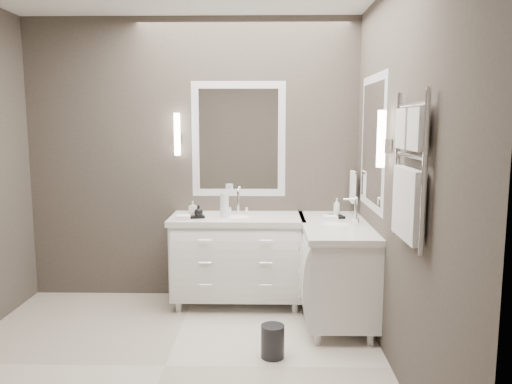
{
  "coord_description": "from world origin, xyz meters",
  "views": [
    {
      "loc": [
        0.71,
        -3.32,
        1.72
      ],
      "look_at": [
        0.63,
        0.7,
        1.15
      ],
      "focal_mm": 35.0,
      "sensor_mm": 36.0,
      "label": 1
    }
  ],
  "objects_px": {
    "vanity_right": "(336,265)",
    "waste_bin": "(273,341)",
    "vanity_back": "(238,254)",
    "towel_ladder": "(409,178)"
  },
  "relations": [
    {
      "from": "vanity_back",
      "to": "towel_ladder",
      "type": "height_order",
      "value": "towel_ladder"
    },
    {
      "from": "vanity_right",
      "to": "waste_bin",
      "type": "relative_size",
      "value": 5.1
    },
    {
      "from": "vanity_back",
      "to": "towel_ladder",
      "type": "relative_size",
      "value": 1.38
    },
    {
      "from": "towel_ladder",
      "to": "vanity_right",
      "type": "bearing_deg",
      "value": 99.84
    },
    {
      "from": "towel_ladder",
      "to": "waste_bin",
      "type": "relative_size",
      "value": 3.7
    },
    {
      "from": "vanity_back",
      "to": "towel_ladder",
      "type": "distance_m",
      "value": 2.16
    },
    {
      "from": "vanity_back",
      "to": "waste_bin",
      "type": "relative_size",
      "value": 5.1
    },
    {
      "from": "vanity_right",
      "to": "towel_ladder",
      "type": "relative_size",
      "value": 1.38
    },
    {
      "from": "vanity_back",
      "to": "waste_bin",
      "type": "distance_m",
      "value": 1.18
    },
    {
      "from": "waste_bin",
      "to": "vanity_back",
      "type": "bearing_deg",
      "value": 106.38
    }
  ]
}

